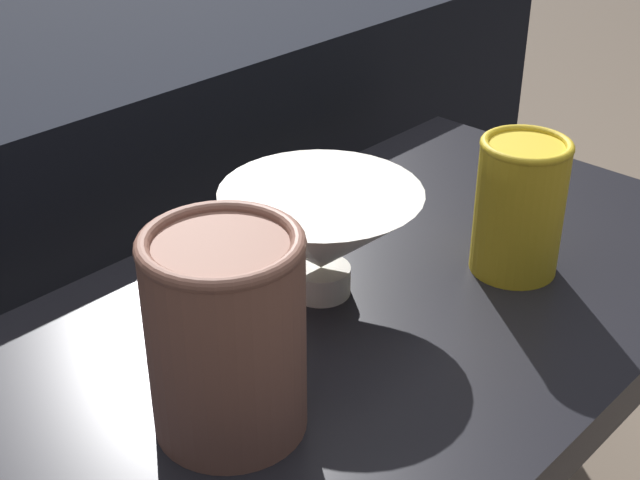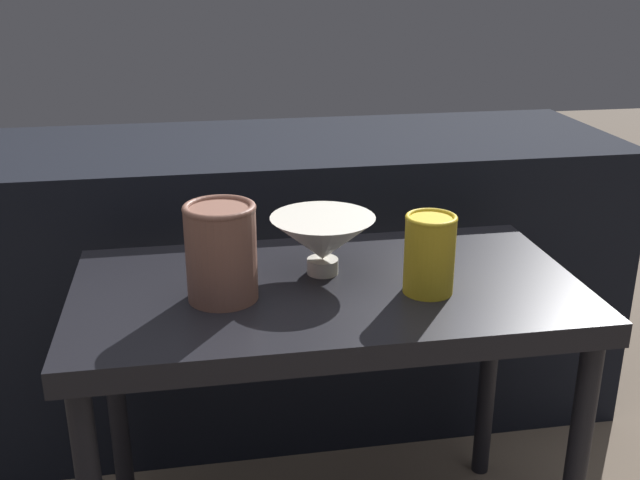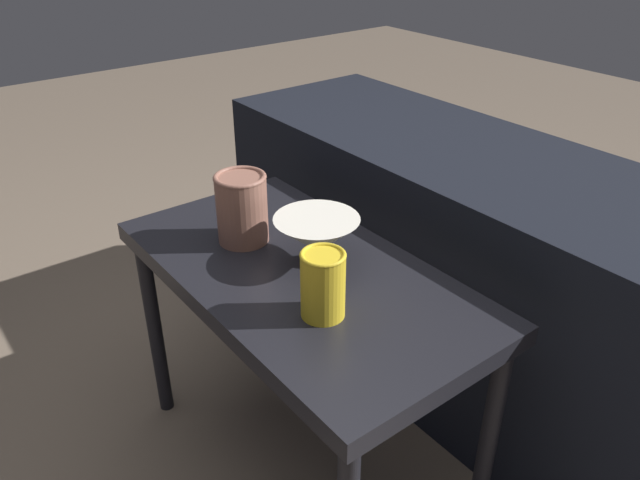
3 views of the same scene
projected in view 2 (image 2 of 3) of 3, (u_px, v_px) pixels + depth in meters
name	position (u px, v px, depth m)	size (l,w,h in m)	color
table	(327.00, 318.00, 1.25)	(0.83, 0.44, 0.56)	black
couch_backdrop	(286.00, 276.00, 1.81)	(1.54, 0.50, 0.67)	black
bowl	(322.00, 239.00, 1.24)	(0.18, 0.18, 0.10)	silver
vase_textured_left	(221.00, 251.00, 1.14)	(0.11, 0.11, 0.15)	brown
vase_colorful_right	(429.00, 253.00, 1.17)	(0.08, 0.08, 0.13)	gold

